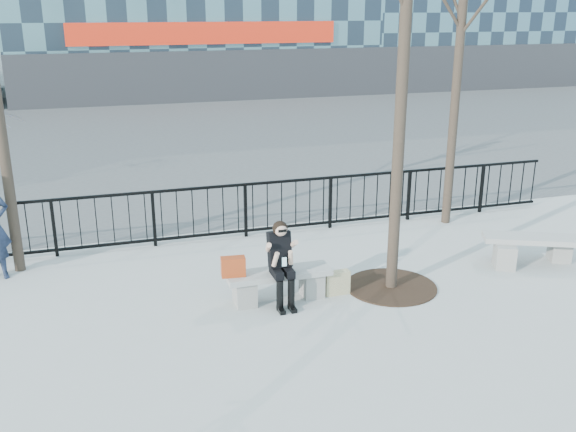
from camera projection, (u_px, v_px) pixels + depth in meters
name	position (u px, v px, depth m)	size (l,w,h in m)	color
ground	(279.00, 299.00, 10.12)	(120.00, 120.00, 0.00)	#A0A19C
street_surface	(164.00, 131.00, 23.73)	(60.00, 23.00, 0.01)	#474747
railing	(236.00, 211.00, 12.67)	(14.00, 0.06, 1.10)	black
tree_grate	(391.00, 286.00, 10.56)	(1.50, 1.50, 0.02)	black
bench_main	(279.00, 282.00, 10.03)	(1.65, 0.46, 0.49)	slate
bench_second	(533.00, 247.00, 11.44)	(1.75, 0.49, 0.52)	slate
seated_woman	(282.00, 264.00, 9.77)	(0.50, 0.64, 1.34)	black
handbag	(233.00, 267.00, 9.74)	(0.37, 0.17, 0.30)	#A53714
shopping_bag	(337.00, 283.00, 10.27)	(0.41, 0.15, 0.39)	beige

